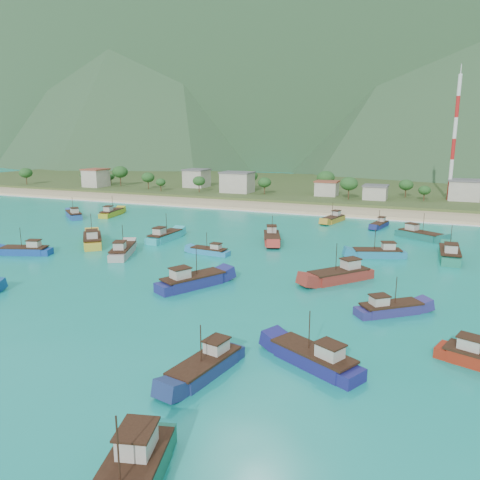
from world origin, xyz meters
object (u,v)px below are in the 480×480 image
at_px(boat_8, 390,310).
at_px(boat_25, 314,359).
at_px(boat_10, 206,367).
at_px(boat_15, 378,254).
at_px(boat_3, 419,235).
at_px(boat_0, 450,255).
at_px(boat_9, 26,251).
at_px(boat_24, 210,252).
at_px(boat_16, 340,276).
at_px(boat_13, 379,225).
at_px(boat_2, 74,215).
at_px(boat_12, 165,237).
at_px(boat_23, 112,213).
at_px(boat_6, 192,282).
at_px(boat_20, 123,252).
at_px(radio_tower, 454,139).
at_px(boat_26, 272,239).
at_px(boat_19, 92,241).
at_px(boat_11, 333,220).

distance_m(boat_8, boat_25, 18.69).
distance_m(boat_10, boat_15, 54.09).
bearing_deg(boat_3, boat_0, 51.21).
xyz_separation_m(boat_9, boat_24, (33.44, 14.00, -0.19)).
distance_m(boat_3, boat_16, 39.92).
bearing_deg(boat_13, boat_2, 24.42).
xyz_separation_m(boat_12, boat_23, (-31.51, 22.28, -0.05)).
bearing_deg(boat_12, boat_24, -25.04).
bearing_deg(boat_6, boat_25, -8.86).
distance_m(boat_2, boat_24, 58.84).
bearing_deg(boat_16, boat_20, 39.69).
relative_size(boat_23, boat_25, 1.02).
distance_m(boat_8, boat_24, 40.81).
bearing_deg(boat_10, boat_23, -36.76).
xyz_separation_m(boat_0, boat_23, (-90.07, 16.01, -0.13)).
height_order(radio_tower, boat_26, radio_tower).
height_order(boat_16, boat_20, boat_16).
relative_size(boat_13, boat_16, 0.79).
bearing_deg(boat_10, boat_15, -90.70).
bearing_deg(boat_24, boat_13, -29.39).
relative_size(boat_8, boat_13, 1.03).
xyz_separation_m(boat_0, boat_12, (-58.56, -6.26, -0.08)).
bearing_deg(boat_12, boat_0, 7.80).
distance_m(boat_3, boat_20, 65.40).
distance_m(boat_8, boat_13, 61.48).
height_order(boat_3, boat_9, boat_3).
height_order(boat_9, boat_15, boat_15).
relative_size(boat_3, boat_25, 1.02).
bearing_deg(boat_12, boat_25, -43.21).
height_order(boat_2, boat_13, boat_2).
xyz_separation_m(boat_15, boat_23, (-77.40, 19.47, 0.04)).
relative_size(boat_0, boat_15, 1.12).
bearing_deg(boat_19, boat_8, -55.56).
xyz_separation_m(boat_9, boat_20, (18.16, 6.57, 0.10)).
height_order(boat_2, boat_15, boat_2).
xyz_separation_m(boat_9, boat_25, (63.49, -23.26, 0.06)).
xyz_separation_m(boat_0, boat_16, (-16.69, -21.40, -0.02)).
height_order(boat_25, boat_26, boat_26).
bearing_deg(radio_tower, boat_19, -127.32).
bearing_deg(boat_6, boat_26, 115.80).
bearing_deg(boat_3, boat_9, -25.88).
bearing_deg(boat_11, boat_12, 63.48).
distance_m(boat_3, boat_12, 57.55).
distance_m(boat_3, boat_19, 72.56).
height_order(boat_2, boat_6, boat_6).
relative_size(boat_0, boat_3, 1.08).
relative_size(boat_8, boat_11, 0.88).
bearing_deg(boat_3, boat_19, -30.88).
height_order(boat_23, boat_24, boat_23).
bearing_deg(boat_23, boat_12, -45.60).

